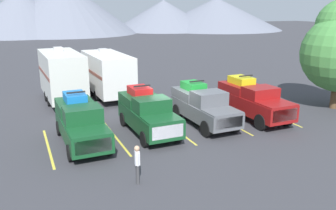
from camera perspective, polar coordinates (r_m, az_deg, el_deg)
name	(u,v)px	position (r m, az deg, el deg)	size (l,w,h in m)	color
ground_plane	(172,127)	(20.95, 0.69, -3.59)	(240.00, 240.00, 0.00)	#38383D
pickup_truck_a	(80,121)	(18.82, -13.96, -2.58)	(2.12, 5.56, 2.58)	#144723
pickup_truck_b	(147,112)	(19.82, -3.35, -1.18)	(2.15, 5.30, 2.57)	#144723
pickup_truck_c	(203,105)	(21.29, 5.63, -0.02)	(2.14, 5.38, 2.54)	#595B60
pickup_truck_d	(253,99)	(22.94, 13.49, 0.87)	(2.21, 5.56, 2.64)	maroon
lot_stripe_a	(48,147)	(19.02, -18.76, -6.51)	(0.12, 5.50, 0.01)	gold
lot_stripe_b	(116,138)	(19.52, -8.40, -5.22)	(0.12, 5.50, 0.01)	gold
lot_stripe_c	(175,129)	(20.63, 1.10, -3.89)	(0.12, 5.50, 0.01)	gold
lot_stripe_d	(226,121)	(22.25, 9.41, -2.63)	(0.12, 5.50, 0.01)	gold
lot_stripe_e	(272,115)	(24.27, 16.44, -1.52)	(0.12, 5.50, 0.01)	gold
camper_trailer_a	(62,74)	(27.12, -16.75, 4.78)	(2.77, 7.59, 3.98)	silver
camper_trailer_b	(107,73)	(27.90, -9.76, 5.19)	(2.80, 7.80, 3.68)	white
person_a	(137,162)	(14.27, -5.00, -9.14)	(0.22, 0.36, 1.63)	#3F3F42
mountain_ridge	(35,12)	(98.76, -20.70, 13.86)	(139.01, 46.62, 13.56)	slate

